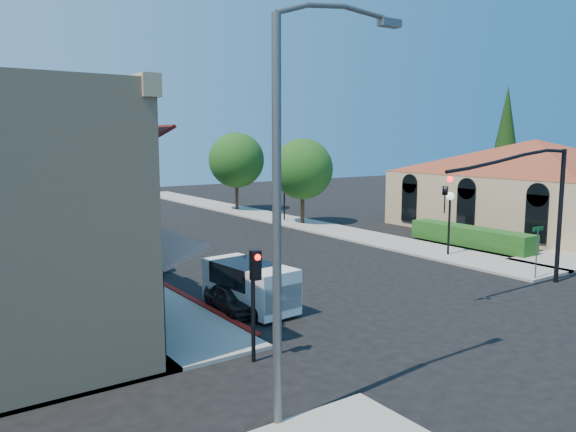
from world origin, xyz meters
TOP-DOWN VIEW (x-y plane):
  - ground at (0.00, 0.00)m, footprint 120.00×120.00m
  - sidewalk_left at (-8.75, 27.00)m, footprint 3.50×50.00m
  - sidewalk_right at (8.75, 27.00)m, footprint 3.50×50.00m
  - curb_red_strip at (-6.90, 8.00)m, footprint 0.25×10.00m
  - mission_building at (21.99, 11.50)m, footprint 30.12×30.12m
  - hedge at (11.70, 9.00)m, footprint 1.40×8.00m
  - conifer_far at (28.00, 18.00)m, footprint 3.20×3.20m
  - street_tree_a at (8.80, 22.00)m, footprint 4.56×4.56m
  - street_tree_b at (8.80, 32.00)m, footprint 4.94×4.94m
  - signal_mast_arm at (5.86, 1.50)m, footprint 8.01×0.39m
  - secondary_signal at (-8.00, 1.41)m, footprint 0.28×0.42m
  - cobra_streetlight at (-9.15, -2.00)m, footprint 3.60×0.25m
  - street_name_sign at (7.50, 2.20)m, footprint 0.80×0.06m
  - lamppost_left_near at (-8.50, 8.00)m, footprint 0.44×0.44m
  - lamppost_left_far at (-8.50, 22.00)m, footprint 0.44×0.44m
  - lamppost_right_near at (8.50, 8.00)m, footprint 0.44×0.44m
  - lamppost_right_far at (8.50, 24.00)m, footprint 0.44×0.44m
  - white_van at (-5.50, 5.83)m, footprint 2.10×4.16m
  - parked_car_a at (-6.20, 6.00)m, footprint 1.43×3.15m
  - parked_car_b at (-6.20, 14.99)m, footprint 1.27×3.60m
  - parked_car_c at (-4.80, 20.00)m, footprint 1.96×4.73m
  - parked_car_d at (-5.55, 32.00)m, footprint 2.37×4.61m

SIDE VIEW (x-z plane):
  - ground at x=0.00m, z-range 0.00..0.00m
  - curb_red_strip at x=-6.90m, z-range -0.03..0.03m
  - hedge at x=11.70m, z-range -0.55..0.55m
  - sidewalk_left at x=-8.75m, z-range 0.00..0.12m
  - sidewalk_right at x=8.75m, z-range 0.00..0.12m
  - parked_car_a at x=-6.20m, z-range 0.00..1.05m
  - parked_car_b at x=-6.20m, z-range 0.00..1.18m
  - parked_car_d at x=-5.55m, z-range 0.00..1.24m
  - parked_car_c at x=-4.80m, z-range 0.00..1.37m
  - white_van at x=-5.50m, z-range 0.14..1.92m
  - street_name_sign at x=7.50m, z-range 0.45..2.95m
  - secondary_signal at x=-8.00m, z-range 0.66..3.98m
  - lamppost_left_near at x=-8.50m, z-range 0.95..4.52m
  - lamppost_left_far at x=-8.50m, z-range 0.95..4.52m
  - lamppost_right_near at x=8.50m, z-range 0.95..4.52m
  - lamppost_right_far at x=8.50m, z-range 0.95..4.52m
  - mission_building at x=21.99m, z-range 0.55..6.95m
  - signal_mast_arm at x=5.86m, z-range 1.09..7.09m
  - street_tree_a at x=8.80m, z-range 0.95..7.43m
  - street_tree_b at x=8.80m, z-range 1.03..8.05m
  - cobra_streetlight at x=-9.15m, z-range 0.61..9.92m
  - conifer_far at x=28.00m, z-range 0.86..11.86m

